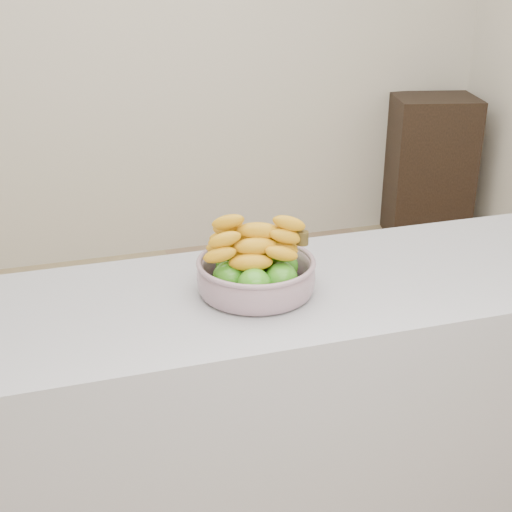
{
  "coord_description": "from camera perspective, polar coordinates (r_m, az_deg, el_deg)",
  "views": [
    {
      "loc": [
        -0.64,
        -1.99,
        1.74
      ],
      "look_at": [
        -0.15,
        -0.4,
        1.0
      ],
      "focal_mm": 50.0,
      "sensor_mm": 36.0,
      "label": 1
    }
  ],
  "objects": [
    {
      "name": "cabinet",
      "position": [
        4.6,
        13.7,
        6.88
      ],
      "size": [
        0.57,
        0.49,
        0.88
      ],
      "primitive_type": "cube",
      "rotation": [
        0.0,
        0.0,
        -0.24
      ],
      "color": "black",
      "rests_on": "ground"
    },
    {
      "name": "ground",
      "position": [
        2.72,
        0.54,
        -15.79
      ],
      "size": [
        4.0,
        4.0,
        0.0
      ],
      "primitive_type": "plane",
      "color": "#9C875F",
      "rests_on": "ground"
    },
    {
      "name": "counter",
      "position": [
        2.14,
        3.94,
        -13.1
      ],
      "size": [
        2.0,
        0.6,
        0.9
      ],
      "primitive_type": "cube",
      "color": "#929198",
      "rests_on": "ground"
    },
    {
      "name": "fruit_bowl",
      "position": [
        1.83,
        -0.01,
        -1.16
      ],
      "size": [
        0.31,
        0.31,
        0.19
      ],
      "rotation": [
        0.0,
        0.0,
        -0.36
      ],
      "color": "#9BABBA",
      "rests_on": "counter"
    }
  ]
}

